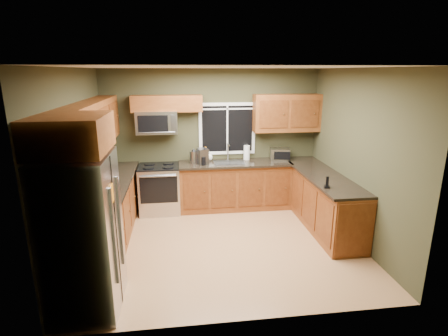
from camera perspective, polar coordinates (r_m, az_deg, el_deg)
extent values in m
plane|color=#A27147|center=(5.69, -0.05, -12.21)|extent=(4.20, 4.20, 0.00)
plane|color=white|center=(5.03, -0.05, 16.13)|extent=(4.20, 4.20, 0.00)
plane|color=#35341F|center=(6.94, -1.95, 4.76)|extent=(4.20, 0.00, 4.20)
plane|color=#35341F|center=(3.51, 3.73, -6.24)|extent=(4.20, 0.00, 4.20)
plane|color=#35341F|center=(5.36, -22.92, 0.27)|extent=(0.00, 3.60, 3.60)
plane|color=#35341F|center=(5.84, 20.85, 1.67)|extent=(0.00, 3.60, 3.60)
cube|color=white|center=(6.93, 0.53, 6.43)|extent=(1.12, 0.03, 1.02)
cube|color=black|center=(6.92, 0.54, 6.41)|extent=(1.00, 0.01, 0.90)
cube|color=white|center=(6.91, 0.54, 6.41)|extent=(0.03, 0.01, 0.90)
cube|color=white|center=(6.86, 0.55, 9.62)|extent=(1.00, 0.01, 0.03)
cube|color=brown|center=(6.00, -18.08, -6.74)|extent=(0.60, 2.65, 0.90)
cube|color=black|center=(5.84, -18.22, -2.46)|extent=(0.65, 2.65, 0.04)
cube|color=brown|center=(6.93, 1.77, -2.94)|extent=(2.17, 0.60, 0.90)
cube|color=black|center=(6.78, 1.84, 0.76)|extent=(2.17, 0.65, 0.04)
cube|color=brown|center=(6.44, 15.45, -4.99)|extent=(0.60, 2.50, 0.90)
cube|color=#5D2B10|center=(5.40, 20.59, -9.55)|extent=(0.56, 0.02, 0.82)
cube|color=black|center=(6.29, 15.54, -0.99)|extent=(0.65, 2.50, 0.04)
cube|color=brown|center=(5.67, -20.62, 6.57)|extent=(0.33, 2.65, 0.72)
cube|color=brown|center=(6.65, -9.30, 10.36)|extent=(1.30, 0.33, 0.30)
cube|color=brown|center=(6.99, 10.19, 8.83)|extent=(1.30, 0.33, 0.72)
cube|color=brown|center=(3.90, -23.72, 5.11)|extent=(0.72, 0.90, 0.38)
cube|color=#B7B7BC|center=(4.23, -22.04, -10.09)|extent=(0.72, 0.90, 1.80)
cube|color=slate|center=(3.95, -17.55, -10.70)|extent=(0.03, 0.04, 1.10)
cube|color=slate|center=(4.31, -16.66, -8.37)|extent=(0.03, 0.04, 1.10)
cube|color=black|center=(4.15, -17.10, -10.11)|extent=(0.01, 0.02, 1.78)
cube|color=orange|center=(3.87, -17.84, -4.05)|extent=(0.01, 0.14, 0.20)
cube|color=#B7B7BC|center=(6.84, -10.42, -3.46)|extent=(0.76, 0.65, 0.90)
cube|color=black|center=(6.71, -10.61, 0.22)|extent=(0.76, 0.64, 0.03)
cube|color=black|center=(6.50, -10.60, -3.57)|extent=(0.68, 0.02, 0.50)
cylinder|color=slate|center=(6.40, -10.73, -1.34)|extent=(0.64, 0.04, 0.04)
cylinder|color=black|center=(6.58, -12.24, 0.05)|extent=(0.20, 0.20, 0.01)
cylinder|color=black|center=(6.56, -9.11, 0.16)|extent=(0.20, 0.20, 0.01)
cylinder|color=black|center=(6.85, -12.06, 0.67)|extent=(0.20, 0.20, 0.01)
cylinder|color=black|center=(6.83, -9.06, 0.78)|extent=(0.20, 0.20, 0.01)
cube|color=#B7B7BC|center=(6.68, -10.91, 7.36)|extent=(0.76, 0.38, 0.42)
cube|color=black|center=(6.49, -11.53, 7.10)|extent=(0.54, 0.01, 0.30)
cube|color=slate|center=(6.47, -8.24, 7.23)|extent=(0.10, 0.01, 0.30)
cylinder|color=slate|center=(6.49, -10.93, 5.71)|extent=(0.66, 0.02, 0.02)
cube|color=slate|center=(6.76, 0.87, 0.86)|extent=(0.60, 0.42, 0.02)
cylinder|color=#B7B7BC|center=(6.91, 0.64, 2.69)|extent=(0.03, 0.03, 0.34)
cylinder|color=#B7B7BC|center=(6.80, 0.74, 3.85)|extent=(0.03, 0.18, 0.03)
cube|color=#B7B7BC|center=(7.04, 9.13, 2.27)|extent=(0.42, 0.34, 0.23)
cube|color=black|center=(6.91, 9.46, 2.00)|extent=(0.31, 0.07, 0.16)
cube|color=slate|center=(6.63, -3.52, 1.93)|extent=(0.23, 0.26, 0.30)
cylinder|color=black|center=(6.57, -3.46, 1.17)|extent=(0.14, 0.14, 0.16)
cylinder|color=#B7B7BC|center=(6.71, -4.95, 1.78)|extent=(0.17, 0.17, 0.23)
cone|color=black|center=(6.68, -4.98, 2.94)|extent=(0.11, 0.11, 0.06)
cylinder|color=white|center=(6.97, 3.73, 2.53)|extent=(0.15, 0.15, 0.28)
cylinder|color=slate|center=(6.94, 3.75, 3.76)|extent=(0.03, 0.03, 0.04)
imported|color=orange|center=(6.77, -3.02, 2.21)|extent=(0.14, 0.14, 0.30)
imported|color=white|center=(6.91, -2.49, 2.01)|extent=(0.15, 0.15, 0.19)
cube|color=black|center=(5.52, 16.44, -2.94)|extent=(0.10, 0.10, 0.04)
cube|color=black|center=(5.49, 16.51, -2.06)|extent=(0.05, 0.04, 0.14)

